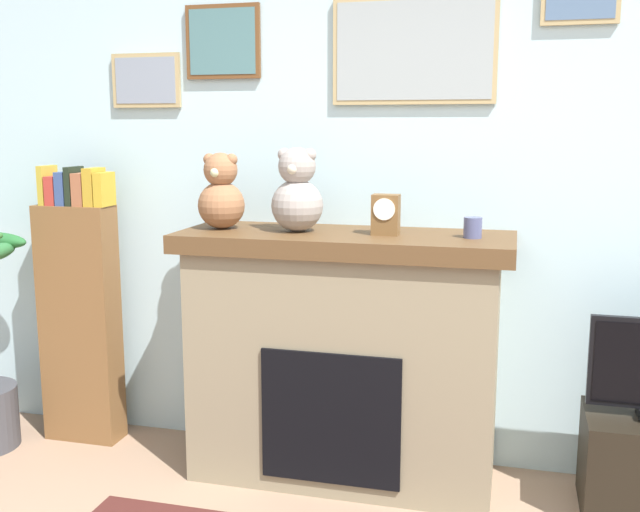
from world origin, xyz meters
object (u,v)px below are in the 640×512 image
fireplace (344,355)px  mantel_clock (386,215)px  teddy_bear_brown (297,194)px  bookshelf (80,313)px  teddy_bear_cream (221,195)px  candle_jar (473,228)px

fireplace → mantel_clock: bearing=-5.9°
fireplace → teddy_bear_brown: (-0.21, -0.02, 0.72)m
bookshelf → teddy_bear_cream: (0.81, -0.08, 0.62)m
teddy_bear_cream → teddy_bear_brown: teddy_bear_brown is taller
mantel_clock → teddy_bear_brown: (-0.39, 0.00, 0.08)m
bookshelf → teddy_bear_brown: bearing=-3.8°
teddy_bear_cream → teddy_bear_brown: bearing=-0.0°
bookshelf → teddy_bear_brown: teddy_bear_brown is taller
fireplace → mantel_clock: 0.67m
fireplace → teddy_bear_brown: 0.75m
bookshelf → candle_jar: 2.00m
bookshelf → teddy_bear_cream: size_ratio=4.07×
fireplace → teddy_bear_cream: (-0.57, -0.02, 0.71)m
candle_jar → teddy_bear_cream: size_ratio=0.25×
teddy_bear_brown → candle_jar: bearing=0.0°
candle_jar → teddy_bear_brown: 0.77m
bookshelf → mantel_clock: bookshelf is taller
candle_jar → fireplace: bearing=178.2°
fireplace → teddy_bear_cream: bearing=-178.2°
mantel_clock → bookshelf: bearing=177.1°
bookshelf → candle_jar: bearing=-2.3°
candle_jar → teddy_bear_cream: 1.13m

